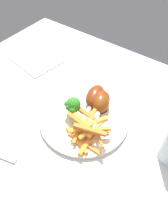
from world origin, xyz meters
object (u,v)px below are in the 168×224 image
(carrot_fries_pile, at_px, (87,128))
(broccoli_floret_front, at_px, (73,105))
(dining_table, at_px, (72,132))
(dinner_plate, at_px, (84,118))
(chicken_drumstick_far, at_px, (95,98))
(chicken_drumstick_near, at_px, (100,101))
(chicken_drumstick_extra, at_px, (100,104))

(carrot_fries_pile, bearing_deg, broccoli_floret_front, -23.18)
(dining_table, bearing_deg, broccoli_floret_front, 148.92)
(dinner_plate, bearing_deg, carrot_fries_pile, 135.42)
(chicken_drumstick_far, bearing_deg, chicken_drumstick_near, 170.00)
(dining_table, distance_m, dinner_plate, 0.14)
(dining_table, height_order, chicken_drumstick_near, chicken_drumstick_near)
(chicken_drumstick_near, bearing_deg, carrot_fries_pile, 104.24)
(chicken_drumstick_far, bearing_deg, dinner_plate, 95.24)
(dinner_plate, height_order, broccoli_floret_front, broccoli_floret_front)
(broccoli_floret_front, bearing_deg, chicken_drumstick_near, -126.52)
(dining_table, bearing_deg, chicken_drumstick_extra, -152.15)
(broccoli_floret_front, distance_m, chicken_drumstick_near, 0.08)
(dinner_plate, height_order, chicken_drumstick_near, chicken_drumstick_near)
(dining_table, xyz_separation_m, dinner_plate, (-0.06, 0.01, 0.13))
(chicken_drumstick_extra, bearing_deg, dining_table, 27.85)
(broccoli_floret_front, xyz_separation_m, carrot_fries_pile, (-0.07, 0.03, -0.01))
(dining_table, height_order, broccoli_floret_front, broccoli_floret_front)
(broccoli_floret_front, bearing_deg, chicken_drumstick_extra, -134.61)
(broccoli_floret_front, distance_m, chicken_drumstick_extra, 0.08)
(broccoli_floret_front, height_order, chicken_drumstick_far, broccoli_floret_front)
(chicken_drumstick_near, height_order, chicken_drumstick_extra, chicken_drumstick_extra)
(carrot_fries_pile, height_order, chicken_drumstick_far, chicken_drumstick_far)
(broccoli_floret_front, distance_m, carrot_fries_pile, 0.08)
(carrot_fries_pile, bearing_deg, chicken_drumstick_near, -75.76)
(dining_table, height_order, chicken_drumstick_far, chicken_drumstick_far)
(dinner_plate, xyz_separation_m, chicken_drumstick_extra, (-0.02, -0.05, 0.03))
(carrot_fries_pile, xyz_separation_m, chicken_drumstick_far, (0.04, -0.10, 0.00))
(chicken_drumstick_extra, bearing_deg, chicken_drumstick_far, -23.02)
(dining_table, xyz_separation_m, chicken_drumstick_near, (-0.07, -0.05, 0.16))
(dinner_plate, distance_m, chicken_drumstick_far, 0.07)
(chicken_drumstick_far, bearing_deg, carrot_fries_pile, 114.17)
(dinner_plate, xyz_separation_m, broccoli_floret_front, (0.03, 0.01, 0.04))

